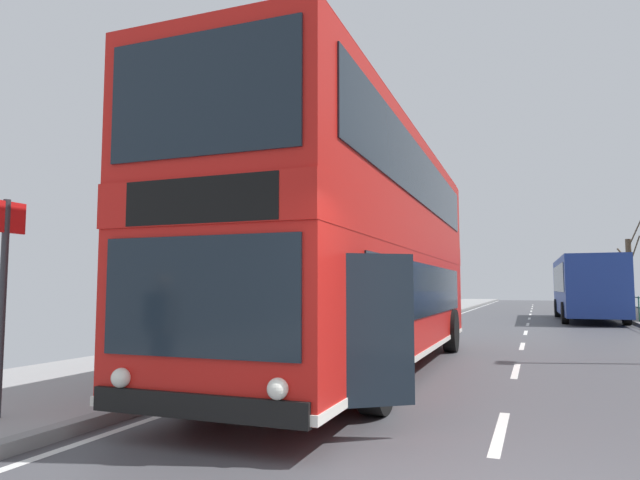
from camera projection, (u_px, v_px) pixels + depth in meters
The scene contains 4 objects.
double_decker_bus_main at pixel (361, 249), 10.71m from camera, with size 3.34×11.51×4.44m.
background_bus_far_lane at pixel (586, 286), 26.78m from camera, with size 2.80×10.01×2.98m.
bus_stop_sign_near at pixel (4, 281), 6.24m from camera, with size 0.08×0.44×2.44m.
bare_tree_far_00 at pixel (630, 271), 38.05m from camera, with size 1.71×2.22×6.21m.
Camera 1 is at (0.43, -3.89, 1.58)m, focal length 31.04 mm.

